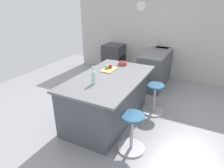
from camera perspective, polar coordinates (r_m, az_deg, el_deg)
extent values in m
plane|color=gray|center=(4.01, 0.30, -9.75)|extent=(7.26, 7.26, 0.00)
cube|color=beige|center=(6.03, 12.83, 15.50)|extent=(0.12, 5.19, 2.82)
cylinder|color=white|center=(6.05, 8.57, 21.55)|extent=(0.03, 0.28, 0.28)
cube|color=#4C5156|center=(5.84, 13.61, 5.45)|extent=(2.25, 0.60, 0.89)
cube|color=slate|center=(5.72, 14.06, 9.82)|extent=(2.25, 0.60, 0.03)
cube|color=#38383D|center=(6.00, 14.68, 9.94)|extent=(0.44, 0.36, 0.12)
cylinder|color=#B7B7BC|center=(5.99, 13.46, 12.01)|extent=(0.02, 0.02, 0.28)
cube|color=#38383D|center=(6.32, 0.49, 7.51)|extent=(0.60, 0.60, 0.89)
cube|color=black|center=(6.21, 3.02, 6.74)|extent=(0.44, 0.01, 0.32)
cube|color=#4C5156|center=(3.80, -1.35, -4.33)|extent=(1.90, 0.96, 0.86)
cube|color=slate|center=(3.59, -0.71, 1.82)|extent=(1.96, 1.16, 0.04)
cylinder|color=#B7B7BC|center=(4.27, 11.86, -7.83)|extent=(0.44, 0.44, 0.03)
cylinder|color=#B7B7BC|center=(4.13, 12.20, -4.37)|extent=(0.05, 0.05, 0.57)
cylinder|color=#336084|center=(3.99, 12.57, -0.47)|extent=(0.36, 0.36, 0.04)
cylinder|color=#B7B7BC|center=(3.31, 5.59, -18.07)|extent=(0.44, 0.44, 0.03)
cylinder|color=#B7B7BC|center=(3.12, 5.81, -14.06)|extent=(0.05, 0.05, 0.57)
cylinder|color=#336084|center=(2.95, 6.06, -9.33)|extent=(0.36, 0.36, 0.04)
cube|color=tan|center=(3.91, -0.88, 4.20)|extent=(0.36, 0.24, 0.02)
sphere|color=#609E2D|center=(3.91, -1.53, 4.94)|extent=(0.08, 0.08, 0.08)
sphere|color=red|center=(3.96, -0.49, 5.20)|extent=(0.08, 0.08, 0.08)
cylinder|color=silver|center=(3.25, -5.48, 1.76)|extent=(0.06, 0.06, 0.22)
cylinder|color=silver|center=(3.19, -5.59, 4.25)|extent=(0.03, 0.03, 0.08)
cylinder|color=#B7B7BC|center=(3.18, -5.62, 5.02)|extent=(0.03, 0.03, 0.02)
cylinder|color=#993833|center=(4.23, 3.06, 6.02)|extent=(0.18, 0.18, 0.07)
cylinder|color=#4C1C19|center=(4.22, 3.07, 6.22)|extent=(0.15, 0.15, 0.04)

